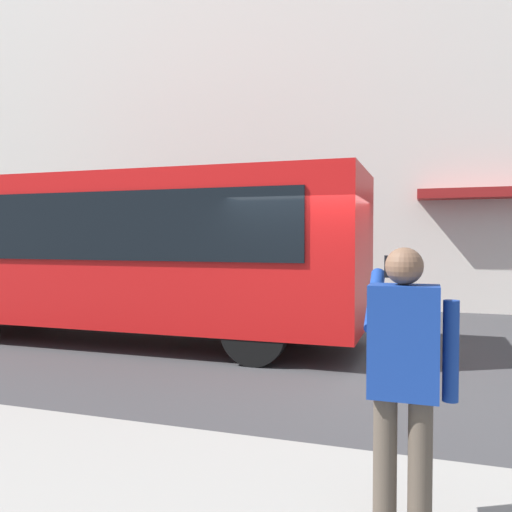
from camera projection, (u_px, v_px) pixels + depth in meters
name	position (u px, v px, depth m)	size (l,w,h in m)	color
ground_plane	(319.00, 362.00, 7.97)	(60.00, 60.00, 0.00)	#38383A
building_facade_far	(370.00, 89.00, 14.21)	(28.00, 1.55, 12.00)	beige
red_bus	(119.00, 250.00, 9.71)	(9.05, 2.54, 3.08)	red
pedestrian_photographer	(404.00, 368.00, 3.06)	(0.53, 0.52, 1.70)	#4C4238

